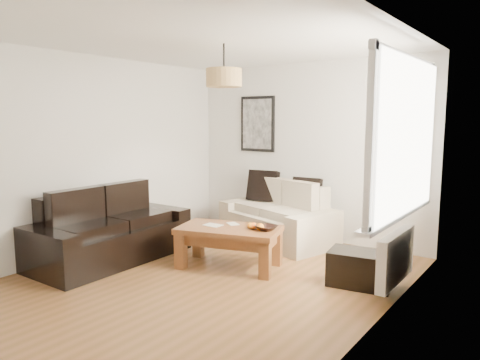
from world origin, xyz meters
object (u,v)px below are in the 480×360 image
Objects in this scene: loveseat_cream at (278,213)px; ottoman at (360,269)px; coffee_table at (229,247)px; sofa_leather at (111,227)px.

loveseat_cream is 1.92m from ottoman.
ottoman is (1.51, 0.35, -0.06)m from coffee_table.
coffee_table reaches higher than ottoman.
coffee_table is (1.37, 0.67, -0.18)m from sofa_leather.
loveseat_cream reaches higher than ottoman.
sofa_leather reaches higher than loveseat_cream.
sofa_leather reaches higher than ottoman.
sofa_leather is 1.54m from coffee_table.
sofa_leather is at bearing -160.41° from ottoman.
loveseat_cream is 0.85× the size of sofa_leather.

